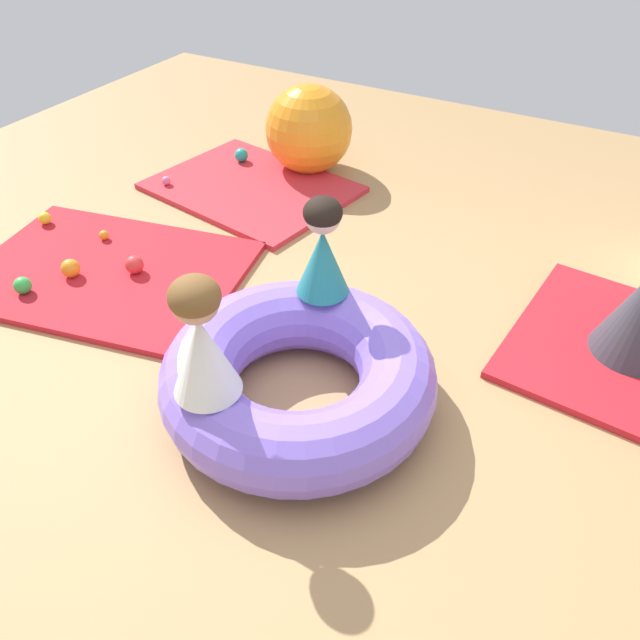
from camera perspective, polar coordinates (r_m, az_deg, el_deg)
ground_plane at (r=3.02m, az=-0.17°, el=-7.13°), size 8.00×8.00×0.00m
gym_mat_near_right at (r=3.99m, az=-18.43°, el=4.04°), size 1.77×1.43×0.04m
gym_mat_near_left at (r=4.74m, az=-6.13°, el=11.66°), size 1.51×1.25×0.04m
gym_mat_far_left at (r=3.58m, az=25.92°, el=-2.68°), size 1.21×1.23×0.04m
inflatable_cushion at (r=2.88m, az=-1.95°, el=-5.05°), size 1.25×1.25×0.35m
child_in_teal at (r=2.95m, az=0.24°, el=6.46°), size 0.36×0.36×0.50m
child_in_white at (r=2.44m, az=-10.60°, el=-1.70°), size 0.33×0.33×0.54m
play_ball_orange at (r=4.27m, az=-18.74°, el=7.19°), size 0.06×0.06×0.06m
play_ball_red at (r=3.88m, az=-16.25°, el=4.77°), size 0.11×0.11×0.11m
play_ball_yellow at (r=4.58m, az=-23.37°, el=8.35°), size 0.08×0.08×0.08m
play_ball_teal at (r=5.08m, az=-7.04°, el=14.41°), size 0.10×0.10×0.10m
play_ball_green at (r=3.93m, az=-25.03°, el=2.82°), size 0.10×0.10×0.10m
play_ball_pink at (r=4.83m, az=-13.57°, el=12.01°), size 0.06×0.06×0.06m
play_ball_orange_second at (r=3.97m, az=-21.40°, el=4.33°), size 0.11×0.11×0.11m
exercise_ball_large at (r=4.90m, az=-1.01°, el=16.66°), size 0.64×0.64×0.64m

